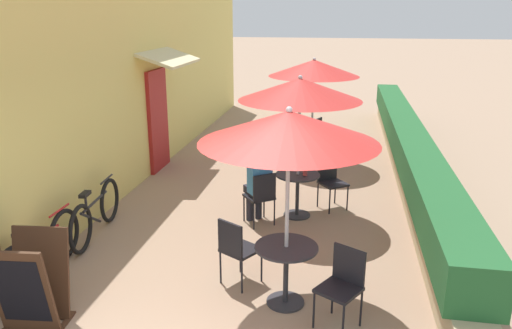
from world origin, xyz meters
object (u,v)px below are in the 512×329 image
Objects in this scene: patio_umbrella_mid at (300,89)px; cafe_chair_far_left at (322,134)px; cafe_chair_mid_right at (261,194)px; patio_umbrella_far at (314,68)px; cafe_chair_near_left at (237,247)px; seated_patron_mid_right at (258,182)px; patio_table_near at (286,264)px; patio_table_far at (311,141)px; cafe_chair_far_right at (300,148)px; coffee_cup_far at (316,128)px; cafe_chair_mid_left at (331,179)px; bicycle_leaning at (40,253)px; patio_table_mid at (298,187)px; seated_patron_far_right at (295,140)px; patio_umbrella_near at (289,127)px; bicycle_second at (96,213)px; cafe_chair_near_right at (343,281)px; coffee_cup_mid at (305,173)px; menu_board at (32,283)px.

patio_umbrella_mid is 4.01m from cafe_chair_far_left.
cafe_chair_mid_right is 0.38× the size of patio_umbrella_far.
cafe_chair_near_left is 0.70× the size of seated_patron_mid_right.
patio_table_far is (-0.10, 5.60, 0.00)m from patio_table_near.
cafe_chair_far_right is 0.89m from coffee_cup_far.
cafe_chair_mid_left is at bearing 6.24° from cafe_chair_mid_right.
bicycle_leaning is (-3.05, -5.74, -0.40)m from coffee_cup_far.
cafe_chair_far_right reaches higher than coffee_cup_far.
patio_umbrella_mid and patio_umbrella_far have the same top height.
cafe_chair_mid_right is 9.67× the size of coffee_cup_far.
patio_table_mid is at bearing -90.34° from patio_umbrella_far.
seated_patron_far_right is (0.31, 2.75, 0.00)m from seated_patron_mid_right.
cafe_chair_near_left is at bearing -95.76° from patio_table_far.
patio_umbrella_far reaches higher than seated_patron_far_right.
patio_umbrella_near is at bearing 46.39° from cafe_chair_mid_left.
seated_patron_far_right is (-0.80, 1.89, 0.17)m from cafe_chair_mid_left.
cafe_chair_near_left reaches higher than patio_table_far.
patio_umbrella_near is 1.28× the size of bicycle_second.
patio_umbrella_near is at bearing -109.44° from cafe_chair_mid_right.
cafe_chair_mid_right is at bearing -30.99° from cafe_chair_near_right.
coffee_cup_mid is 3.33m from patio_umbrella_far.
cafe_chair_far_left is at bearing 63.14° from bicycle_leaning.
menu_board is at bearing 16.70° from cafe_chair_mid_left.
cafe_chair_near_left is at bearing -96.45° from coffee_cup_far.
cafe_chair_near_left is 1.83m from cafe_chair_mid_right.
seated_patron_mid_right is 0.69× the size of bicycle_second.
menu_board is (0.48, -0.87, 0.13)m from bicycle_leaning.
cafe_chair_near_left and cafe_chair_mid_right have the same top height.
patio_table_near is at bearing -88.95° from patio_umbrella_far.
patio_umbrella_far is 2.26× the size of menu_board.
patio_umbrella_mid is 3.41m from coffee_cup_far.
bicycle_second is (0.07, 1.32, -0.00)m from bicycle_leaning.
cafe_chair_mid_right is at bearing 13.83° from bicycle_second.
cafe_chair_far_right is at bearing 46.77° from cafe_chair_mid_right.
patio_umbrella_mid reaches higher than cafe_chair_near_right.
cafe_chair_far_right is (-0.69, 1.85, 0.00)m from cafe_chair_mid_left.
patio_umbrella_far reaches higher than coffee_cup_mid.
patio_umbrella_far is (-0.10, 5.60, 0.00)m from patio_umbrella_near.
cafe_chair_mid_right reaches higher than patio_table_near.
patio_table_far is at bearing -120.55° from coffee_cup_far.
cafe_chair_mid_left is at bearing -78.77° from patio_umbrella_far.
seated_patron_mid_right is 13.89× the size of coffee_cup_mid.
seated_patron_mid_right is 3.72m from patio_umbrella_far.
seated_patron_far_right is at bearing -47.68° from cafe_chair_near_right.
bicycle_second reaches higher than patio_table_near.
patio_umbrella_near is 2.66× the size of cafe_chair_mid_right.
patio_umbrella_near is 3.05m from patio_table_mid.
cafe_chair_mid_right reaches higher than patio_table_mid.
bicycle_leaning is (-3.71, 0.29, -0.14)m from cafe_chair_near_right.
patio_table_mid is at bearing -153.56° from cafe_chair_far_right.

